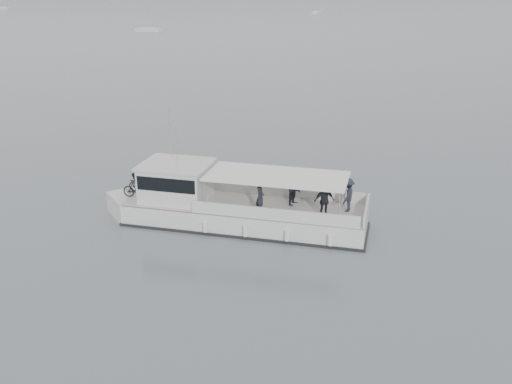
{
  "coord_description": "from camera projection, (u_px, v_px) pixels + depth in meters",
  "views": [
    {
      "loc": [
        1.63,
        -27.01,
        10.53
      ],
      "look_at": [
        3.96,
        -3.24,
        1.6
      ],
      "focal_mm": 40.0,
      "sensor_mm": 36.0,
      "label": 1
    }
  ],
  "objects": [
    {
      "name": "ground",
      "position": [
        172.0,
        202.0,
        28.71
      ],
      "size": [
        1400.0,
        1400.0,
        0.0
      ],
      "primitive_type": "plane",
      "color": "slate",
      "rests_on": "ground"
    },
    {
      "name": "tour_boat",
      "position": [
        222.0,
        206.0,
        25.96
      ],
      "size": [
        12.2,
        6.58,
        5.21
      ],
      "rotation": [
        0.0,
        0.0,
        -0.35
      ],
      "color": "white",
      "rests_on": "ground"
    },
    {
      "name": "moored_fleet",
      "position": [
        23.0,
        10.0,
        199.63
      ],
      "size": [
        409.3,
        295.73,
        10.92
      ],
      "color": "white",
      "rests_on": "ground"
    }
  ]
}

